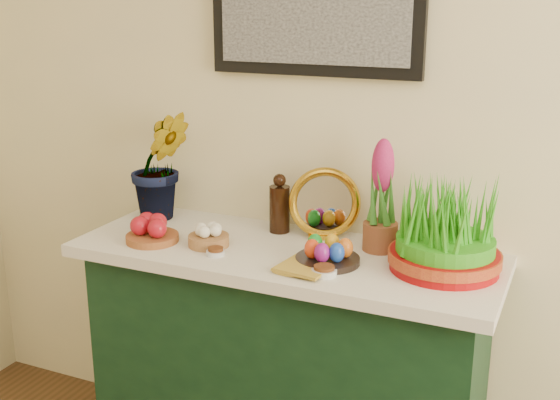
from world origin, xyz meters
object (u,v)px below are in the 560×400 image
at_px(mirror, 325,204).
at_px(book, 289,259).
at_px(wheatgrass_sabzeh, 446,232).
at_px(sideboard, 286,374).
at_px(hyacinth_green, 160,148).

relative_size(mirror, book, 1.20).
bearing_deg(book, wheatgrass_sabzeh, 25.24).
bearing_deg(sideboard, mirror, 65.45).
relative_size(book, wheatgrass_sabzeh, 0.61).
height_order(hyacinth_green, mirror, hyacinth_green).
bearing_deg(hyacinth_green, book, -62.59).
bearing_deg(book, mirror, 94.82).
height_order(hyacinth_green, wheatgrass_sabzeh, hyacinth_green).
bearing_deg(wheatgrass_sabzeh, mirror, 163.22).
bearing_deg(hyacinth_green, mirror, -38.13).
bearing_deg(wheatgrass_sabzeh, hyacinth_green, 175.14).
xyz_separation_m(sideboard, mirror, (0.07, 0.16, 0.58)).
relative_size(hyacinth_green, mirror, 2.16).
distance_m(sideboard, mirror, 0.61).
xyz_separation_m(hyacinth_green, wheatgrass_sabzeh, (1.06, -0.09, -0.15)).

